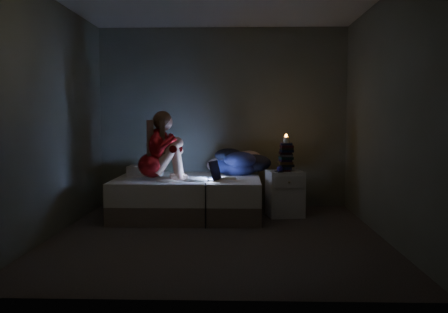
{
  "coord_description": "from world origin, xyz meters",
  "views": [
    {
      "loc": [
        0.24,
        -5.3,
        1.3
      ],
      "look_at": [
        0.05,
        1.0,
        0.8
      ],
      "focal_mm": 39.44,
      "sensor_mm": 36.0,
      "label": 1
    }
  ],
  "objects_px": {
    "bed": "(188,197)",
    "candle": "(286,143)",
    "nightstand": "(285,194)",
    "woman": "(152,145)",
    "laptop": "(204,170)",
    "phone": "(277,171)"
  },
  "relations": [
    {
      "from": "candle",
      "to": "laptop",
      "type": "bearing_deg",
      "value": -164.65
    },
    {
      "from": "laptop",
      "to": "candle",
      "type": "height_order",
      "value": "candle"
    },
    {
      "from": "bed",
      "to": "nightstand",
      "type": "relative_size",
      "value": 3.12
    },
    {
      "from": "candle",
      "to": "phone",
      "type": "xyz_separation_m",
      "value": [
        -0.12,
        -0.12,
        -0.37
      ]
    },
    {
      "from": "nightstand",
      "to": "phone",
      "type": "xyz_separation_m",
      "value": [
        -0.11,
        -0.11,
        0.31
      ]
    },
    {
      "from": "nightstand",
      "to": "candle",
      "type": "xyz_separation_m",
      "value": [
        0.01,
        0.01,
        0.67
      ]
    },
    {
      "from": "candle",
      "to": "phone",
      "type": "relative_size",
      "value": 0.57
    },
    {
      "from": "bed",
      "to": "phone",
      "type": "height_order",
      "value": "phone"
    },
    {
      "from": "woman",
      "to": "nightstand",
      "type": "bearing_deg",
      "value": -2.12
    },
    {
      "from": "laptop",
      "to": "nightstand",
      "type": "bearing_deg",
      "value": 36.15
    },
    {
      "from": "phone",
      "to": "bed",
      "type": "bearing_deg",
      "value": 167.09
    },
    {
      "from": "laptop",
      "to": "phone",
      "type": "bearing_deg",
      "value": 31.61
    },
    {
      "from": "bed",
      "to": "nightstand",
      "type": "distance_m",
      "value": 1.28
    },
    {
      "from": "candle",
      "to": "nightstand",
      "type": "bearing_deg",
      "value": -133.56
    },
    {
      "from": "bed",
      "to": "candle",
      "type": "relative_size",
      "value": 23.38
    },
    {
      "from": "woman",
      "to": "laptop",
      "type": "relative_size",
      "value": 2.39
    },
    {
      "from": "woman",
      "to": "nightstand",
      "type": "relative_size",
      "value": 1.46
    },
    {
      "from": "bed",
      "to": "candle",
      "type": "xyz_separation_m",
      "value": [
        1.28,
        0.05,
        0.71
      ]
    },
    {
      "from": "woman",
      "to": "candle",
      "type": "xyz_separation_m",
      "value": [
        1.72,
        0.31,
        0.02
      ]
    },
    {
      "from": "nightstand",
      "to": "candle",
      "type": "bearing_deg",
      "value": 37.42
    },
    {
      "from": "bed",
      "to": "candle",
      "type": "bearing_deg",
      "value": 2.32
    },
    {
      "from": "bed",
      "to": "candle",
      "type": "distance_m",
      "value": 1.47
    }
  ]
}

